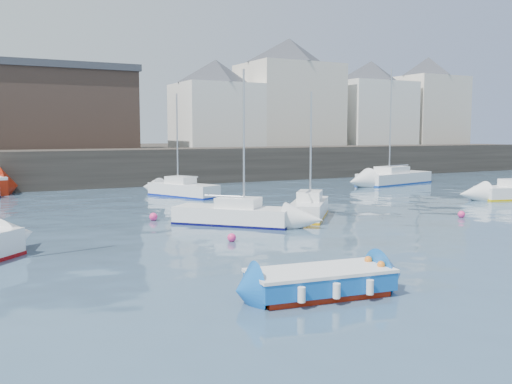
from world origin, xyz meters
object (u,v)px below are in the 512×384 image
sailboat_c (309,208)px  sailboat_g (394,178)px  buoy_near (232,241)px  sailboat_f (183,189)px  buoy_mid (461,218)px  sailboat_b (234,215)px  blue_dinghy (320,281)px  buoy_far (153,220)px

sailboat_c → sailboat_g: (17.08, 12.86, 0.05)m
sailboat_g → buoy_near: sailboat_g is taller
sailboat_f → buoy_mid: size_ratio=19.07×
sailboat_c → buoy_mid: size_ratio=17.54×
sailboat_f → buoy_near: 16.89m
sailboat_b → buoy_near: size_ratio=20.66×
sailboat_b → sailboat_g: sailboat_g is taller
buoy_mid → sailboat_f: bearing=119.9°
blue_dinghy → sailboat_c: sailboat_c is taller
buoy_near → buoy_far: bearing=98.9°
buoy_far → buoy_near: bearing=-81.1°
sailboat_g → buoy_mid: (-10.11, -16.57, -0.55)m
sailboat_g → blue_dinghy: bearing=-134.6°
sailboat_b → buoy_mid: 11.94m
blue_dinghy → buoy_near: bearing=81.4°
sailboat_c → buoy_mid: (6.97, -3.70, -0.50)m
sailboat_f → buoy_mid: sailboat_f is taller
sailboat_g → buoy_near: 28.88m
blue_dinghy → buoy_near: (1.22, 8.07, -0.41)m
buoy_near → sailboat_f: bearing=76.0°
sailboat_g → buoy_near: (-23.43, -16.88, -0.55)m
sailboat_b → sailboat_c: size_ratio=1.13×
blue_dinghy → sailboat_c: (7.57, 12.09, 0.08)m
sailboat_c → buoy_near: (-6.35, -4.02, -0.50)m
blue_dinghy → sailboat_g: sailboat_g is taller
sailboat_c → sailboat_g: sailboat_g is taller
buoy_mid → blue_dinghy: bearing=-150.0°
blue_dinghy → sailboat_f: bearing=77.7°
buoy_mid → sailboat_c: bearing=152.0°
sailboat_b → buoy_far: 4.29m
sailboat_b → buoy_far: size_ratio=17.96×
blue_dinghy → buoy_mid: size_ratio=11.02×
sailboat_b → buoy_mid: size_ratio=19.79×
buoy_near → buoy_mid: size_ratio=0.96×
sailboat_g → buoy_far: bearing=-157.7°
sailboat_g → buoy_near: size_ratio=27.34×
sailboat_b → sailboat_g: (21.51, 13.06, 0.07)m
sailboat_f → sailboat_g: size_ratio=0.73×
sailboat_c → sailboat_g: bearing=37.0°
sailboat_f → buoy_near: bearing=-104.0°
sailboat_g → buoy_far: size_ratio=23.77×
sailboat_b → buoy_mid: bearing=-17.1°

